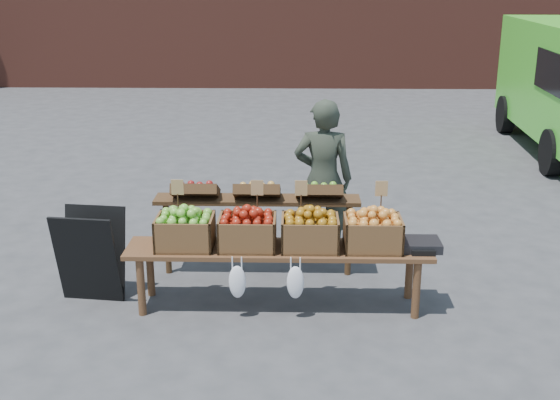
# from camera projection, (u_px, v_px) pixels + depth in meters

# --- Properties ---
(ground) EXTENTS (80.00, 80.00, 0.00)m
(ground) POSITION_uv_depth(u_px,v_px,m) (362.00, 322.00, 6.07)
(ground) COLOR #3E3E40
(vendor) EXTENTS (0.64, 0.45, 1.68)m
(vendor) POSITION_uv_depth(u_px,v_px,m) (323.00, 179.00, 7.30)
(vendor) COLOR #2C3328
(vendor) RESTS_ON ground
(chalkboard_sign) EXTENTS (0.61, 0.38, 0.87)m
(chalkboard_sign) POSITION_uv_depth(u_px,v_px,m) (91.00, 255.00, 6.38)
(chalkboard_sign) COLOR black
(chalkboard_sign) RESTS_ON ground
(back_table) EXTENTS (2.10, 0.44, 1.04)m
(back_table) POSITION_uv_depth(u_px,v_px,m) (258.00, 225.00, 6.90)
(back_table) COLOR #3F2916
(back_table) RESTS_ON ground
(display_bench) EXTENTS (2.70, 0.56, 0.57)m
(display_bench) POSITION_uv_depth(u_px,v_px,m) (279.00, 277.00, 6.29)
(display_bench) COLOR #52331D
(display_bench) RESTS_ON ground
(crate_golden_apples) EXTENTS (0.50, 0.40, 0.28)m
(crate_golden_apples) POSITION_uv_depth(u_px,v_px,m) (185.00, 232.00, 6.17)
(crate_golden_apples) COLOR #609428
(crate_golden_apples) RESTS_ON display_bench
(crate_russet_pears) EXTENTS (0.50, 0.40, 0.28)m
(crate_russet_pears) POSITION_uv_depth(u_px,v_px,m) (247.00, 232.00, 6.16)
(crate_russet_pears) COLOR #6C0905
(crate_russet_pears) RESTS_ON display_bench
(crate_red_apples) EXTENTS (0.50, 0.40, 0.28)m
(crate_red_apples) POSITION_uv_depth(u_px,v_px,m) (310.00, 233.00, 6.15)
(crate_red_apples) COLOR #A36714
(crate_red_apples) RESTS_ON display_bench
(crate_green_apples) EXTENTS (0.50, 0.40, 0.28)m
(crate_green_apples) POSITION_uv_depth(u_px,v_px,m) (373.00, 233.00, 6.14)
(crate_green_apples) COLOR gold
(crate_green_apples) RESTS_ON display_bench
(weighing_scale) EXTENTS (0.34, 0.30, 0.08)m
(weighing_scale) POSITION_uv_depth(u_px,v_px,m) (421.00, 244.00, 6.16)
(weighing_scale) COLOR black
(weighing_scale) RESTS_ON display_bench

